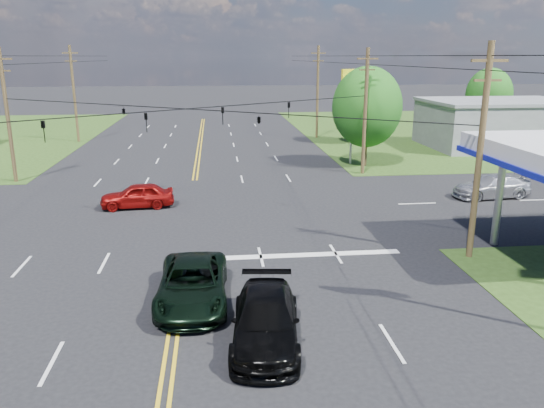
{
  "coord_description": "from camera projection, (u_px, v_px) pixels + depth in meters",
  "views": [
    {
      "loc": [
        1.55,
        -18.63,
        8.87
      ],
      "look_at": [
        4.23,
        6.0,
        1.95
      ],
      "focal_mm": 35.0,
      "sensor_mm": 36.0,
      "label": 1
    }
  ],
  "objects": [
    {
      "name": "tree_far_r",
      "position": [
        489.0,
        94.0,
        62.61
      ],
      "size": [
        5.32,
        5.32,
        7.63
      ],
      "color": "#45351D",
      "rests_on": "ground"
    },
    {
      "name": "pickup_dkgreen",
      "position": [
        193.0,
        284.0,
        19.58
      ],
      "size": [
        2.64,
        5.52,
        1.52
      ],
      "primitive_type": "imported",
      "rotation": [
        0.0,
        0.0,
        -0.02
      ],
      "color": "black",
      "rests_on": "ground"
    },
    {
      "name": "retail_ne",
      "position": [
        498.0,
        125.0,
        53.25
      ],
      "size": [
        14.0,
        10.0,
        4.4
      ],
      "primitive_type": "cube",
      "color": "slate",
      "rests_on": "ground"
    },
    {
      "name": "grass_ne",
      "position": [
        485.0,
        130.0,
        65.85
      ],
      "size": [
        46.0,
        48.0,
        0.03
      ],
      "primitive_type": "cube",
      "color": "#263F14",
      "rests_on": "ground"
    },
    {
      "name": "suv_black",
      "position": [
        266.0,
        320.0,
        16.87
      ],
      "size": [
        2.68,
        5.4,
        1.51
      ],
      "primitive_type": "imported",
      "rotation": [
        0.0,
        0.0,
        -0.11
      ],
      "color": "black",
      "rests_on": "ground"
    },
    {
      "name": "pole_right_far",
      "position": [
        318.0,
        91.0,
        58.33
      ],
      "size": [
        1.6,
        0.28,
        10.0
      ],
      "color": "#45351D",
      "rests_on": "ground"
    },
    {
      "name": "stop_bar",
      "position": [
        293.0,
        256.0,
        24.42
      ],
      "size": [
        10.0,
        0.5,
        0.02
      ],
      "primitive_type": "cube",
      "color": "silver",
      "rests_on": "ground"
    },
    {
      "name": "tree_right_a",
      "position": [
        367.0,
        107.0,
        43.2
      ],
      "size": [
        5.7,
        5.7,
        8.18
      ],
      "color": "#45351D",
      "rests_on": "ground"
    },
    {
      "name": "sedan_red",
      "position": [
        137.0,
        195.0,
        32.05
      ],
      "size": [
        4.49,
        2.11,
        1.49
      ],
      "primitive_type": "imported",
      "rotation": [
        0.0,
        0.0,
        -1.49
      ],
      "color": "maroon",
      "rests_on": "ground"
    },
    {
      "name": "tree_right_b",
      "position": [
        358.0,
        103.0,
        55.12
      ],
      "size": [
        4.94,
        4.94,
        7.09
      ],
      "color": "#45351D",
      "rests_on": "ground"
    },
    {
      "name": "pole_ne",
      "position": [
        365.0,
        110.0,
        40.21
      ],
      "size": [
        1.6,
        0.28,
        9.5
      ],
      "color": "#45351D",
      "rests_on": "ground"
    },
    {
      "name": "polesign_ne",
      "position": [
        353.0,
        90.0,
        43.51
      ],
      "size": [
        2.17,
        0.83,
        7.93
      ],
      "color": "#A5A5AA",
      "rests_on": "ground"
    },
    {
      "name": "ground",
      "position": [
        191.0,
        211.0,
        31.56
      ],
      "size": [
        280.0,
        280.0,
        0.0
      ],
      "primitive_type": "plane",
      "color": "black",
      "rests_on": "ground"
    },
    {
      "name": "power_lines",
      "position": [
        182.0,
        62.0,
        27.33
      ],
      "size": [
        26.04,
        100.0,
        0.64
      ],
      "color": "black",
      "rests_on": "ground"
    },
    {
      "name": "pole_nw",
      "position": [
        7.0,
        114.0,
        37.49
      ],
      "size": [
        1.6,
        0.28,
        9.5
      ],
      "color": "#45351D",
      "rests_on": "ground"
    },
    {
      "name": "pole_left_far",
      "position": [
        74.0,
        93.0,
        55.61
      ],
      "size": [
        1.6,
        0.28,
        10.0
      ],
      "color": "#45351D",
      "rests_on": "ground"
    },
    {
      "name": "sedan_far",
      "position": [
        491.0,
        186.0,
        34.33
      ],
      "size": [
        5.24,
        2.57,
        1.47
      ],
      "primitive_type": "imported",
      "rotation": [
        0.0,
        0.0,
        -1.47
      ],
      "color": "#AFB0B4",
      "rests_on": "ground"
    },
    {
      "name": "pole_se",
      "position": [
        480.0,
        151.0,
        22.97
      ],
      "size": [
        1.6,
        0.28,
        9.5
      ],
      "color": "#45351D",
      "rests_on": "ground"
    },
    {
      "name": "span_wire_signals",
      "position": [
        186.0,
        109.0,
        29.94
      ],
      "size": [
        26.0,
        18.0,
        1.13
      ],
      "color": "black",
      "rests_on": "ground"
    }
  ]
}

